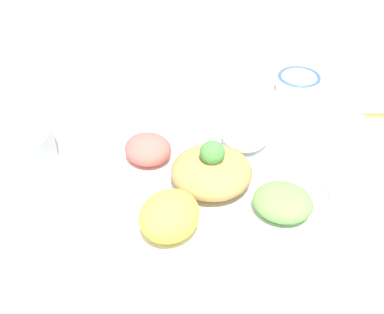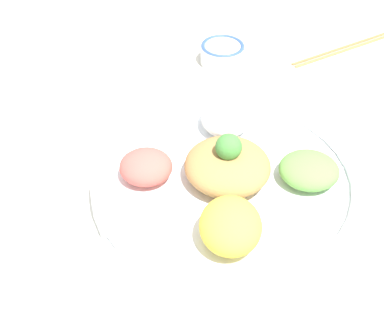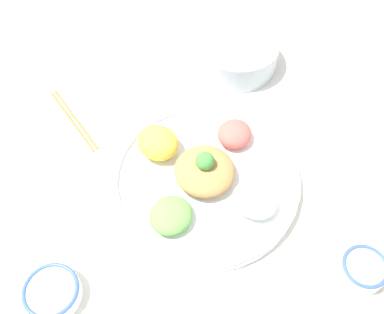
{
  "view_description": "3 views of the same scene",
  "coord_description": "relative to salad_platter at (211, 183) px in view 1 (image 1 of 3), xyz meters",
  "views": [
    {
      "loc": [
        0.58,
        0.12,
        0.55
      ],
      "look_at": [
        -0.0,
        -0.01,
        0.07
      ],
      "focal_mm": 50.0,
      "sensor_mm": 36.0,
      "label": 1
    },
    {
      "loc": [
        0.49,
        -0.19,
        0.55
      ],
      "look_at": [
        -0.05,
        -0.02,
        0.04
      ],
      "focal_mm": 50.0,
      "sensor_mm": 36.0,
      "label": 2
    },
    {
      "loc": [
        -0.11,
        0.48,
        0.79
      ],
      "look_at": [
        0.02,
        -0.01,
        0.03
      ],
      "focal_mm": 42.0,
      "sensor_mm": 36.0,
      "label": 3
    }
  ],
  "objects": [
    {
      "name": "serving_spoon_main",
      "position": [
        -0.28,
        -0.18,
        -0.02
      ],
      "size": [
        0.12,
        0.05,
        0.01
      ],
      "rotation": [
        0.0,
        0.0,
        6.1
      ],
      "color": "beige",
      "rests_on": "ground_plane"
    },
    {
      "name": "salad_platter",
      "position": [
        0.0,
        0.0,
        0.0
      ],
      "size": [
        0.39,
        0.39,
        0.1
      ],
      "color": "white",
      "rests_on": "ground_plane"
    },
    {
      "name": "ground_plane",
      "position": [
        0.01,
        -0.02,
        -0.02
      ],
      "size": [
        2.4,
        2.4,
        0.0
      ],
      "primitive_type": "plane",
      "color": "silver"
    },
    {
      "name": "rice_bowl_blue",
      "position": [
        -0.32,
        0.11,
        -0.0
      ],
      "size": [
        0.08,
        0.08,
        0.04
      ],
      "color": "white",
      "rests_on": "ground_plane"
    }
  ]
}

